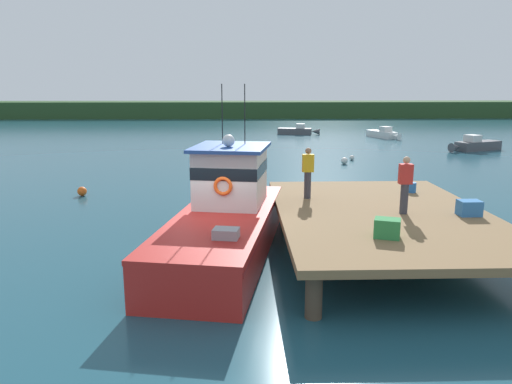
% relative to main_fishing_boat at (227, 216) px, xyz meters
% --- Properties ---
extents(ground_plane, '(200.00, 200.00, 0.00)m').
position_rel_main_fishing_boat_xyz_m(ground_plane, '(-0.30, -0.38, -1.01)').
color(ground_plane, '#1E4C5B').
extents(dock, '(6.00, 9.00, 1.20)m').
position_rel_main_fishing_boat_xyz_m(dock, '(4.50, -0.38, 0.07)').
color(dock, '#4C3D2D').
rests_on(dock, ground).
extents(main_fishing_boat, '(3.93, 9.97, 4.80)m').
position_rel_main_fishing_boat_xyz_m(main_fishing_boat, '(0.00, 0.00, 0.00)').
color(main_fishing_boat, red).
rests_on(main_fishing_boat, ground).
extents(crate_single_far, '(0.71, 0.62, 0.46)m').
position_rel_main_fishing_boat_xyz_m(crate_single_far, '(3.88, -2.82, 0.42)').
color(crate_single_far, '#2D8442').
rests_on(crate_single_far, dock).
extents(crate_single_by_cleat, '(0.60, 0.44, 0.43)m').
position_rel_main_fishing_boat_xyz_m(crate_single_by_cleat, '(6.77, -0.89, 0.41)').
color(crate_single_by_cleat, '#3370B2').
rests_on(crate_single_by_cleat, dock).
extents(bait_bucket, '(0.32, 0.32, 0.34)m').
position_rel_main_fishing_boat_xyz_m(bait_bucket, '(6.20, 2.14, 0.36)').
color(bait_bucket, '#2866B2').
rests_on(bait_bucket, dock).
extents(deckhand_by_the_boat, '(0.36, 0.22, 1.63)m').
position_rel_main_fishing_boat_xyz_m(deckhand_by_the_boat, '(5.01, -0.63, 1.05)').
color(deckhand_by_the_boat, '#383842').
rests_on(deckhand_by_the_boat, dock).
extents(deckhand_further_back, '(0.36, 0.22, 1.63)m').
position_rel_main_fishing_boat_xyz_m(deckhand_further_back, '(2.55, 1.39, 1.05)').
color(deckhand_further_back, '#383842').
rests_on(deckhand_further_back, dock).
extents(moored_boat_off_the_point, '(4.22, 1.74, 1.05)m').
position_rel_main_fishing_boat_xyz_m(moored_boat_off_the_point, '(6.16, 34.61, -0.64)').
color(moored_boat_off_the_point, '#4C4C51').
rests_on(moored_boat_off_the_point, ground).
extents(moored_boat_far_right, '(4.60, 2.71, 1.18)m').
position_rel_main_fishing_boat_xyz_m(moored_boat_far_right, '(17.99, 21.83, -0.60)').
color(moored_boat_far_right, '#4C4C51').
rests_on(moored_boat_far_right, ground).
extents(moored_boat_outer_mooring, '(2.34, 4.20, 1.07)m').
position_rel_main_fishing_boat_xyz_m(moored_boat_outer_mooring, '(13.76, 30.99, -0.64)').
color(moored_boat_outer_mooring, white).
rests_on(moored_boat_outer_mooring, ground).
extents(mooring_buoy_spare_mooring, '(0.33, 0.33, 0.33)m').
position_rel_main_fishing_boat_xyz_m(mooring_buoy_spare_mooring, '(7.68, 17.30, -0.84)').
color(mooring_buoy_spare_mooring, silver).
rests_on(mooring_buoy_spare_mooring, ground).
extents(mooring_buoy_channel_marker, '(0.42, 0.42, 0.42)m').
position_rel_main_fishing_boat_xyz_m(mooring_buoy_channel_marker, '(6.84, 15.70, -0.80)').
color(mooring_buoy_channel_marker, silver).
rests_on(mooring_buoy_channel_marker, ground).
extents(mooring_buoy_outer, '(0.40, 0.40, 0.40)m').
position_rel_main_fishing_boat_xyz_m(mooring_buoy_outer, '(-6.57, 7.31, -0.80)').
color(mooring_buoy_outer, '#EA5B19').
rests_on(mooring_buoy_outer, ground).
extents(mooring_buoy_inshore, '(0.44, 0.44, 0.44)m').
position_rel_main_fishing_boat_xyz_m(mooring_buoy_inshore, '(2.13, 7.38, -0.79)').
color(mooring_buoy_inshore, '#EA5B19').
rests_on(mooring_buoy_inshore, ground).
extents(far_shoreline, '(120.00, 8.00, 2.40)m').
position_rel_main_fishing_boat_xyz_m(far_shoreline, '(-0.30, 61.62, 0.19)').
color(far_shoreline, '#284723').
rests_on(far_shoreline, ground).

